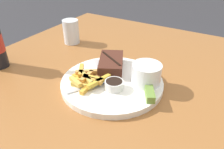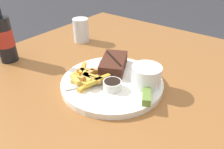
# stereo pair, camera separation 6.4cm
# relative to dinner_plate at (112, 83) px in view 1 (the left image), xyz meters

# --- Properties ---
(dining_table) EXTENTS (1.17, 1.04, 0.72)m
(dining_table) POSITION_rel_dinner_plate_xyz_m (0.00, 0.00, -0.09)
(dining_table) COLOR #935B2D
(dining_table) RESTS_ON ground_plane
(dinner_plate) EXTENTS (0.31, 0.31, 0.02)m
(dinner_plate) POSITION_rel_dinner_plate_xyz_m (0.00, 0.00, 0.00)
(dinner_plate) COLOR white
(dinner_plate) RESTS_ON dining_table
(steak_portion) EXTENTS (0.15, 0.12, 0.04)m
(steak_portion) POSITION_rel_dinner_plate_xyz_m (0.06, 0.04, 0.03)
(steak_portion) COLOR #472319
(steak_portion) RESTS_ON dinner_plate
(fries_pile) EXTENTS (0.12, 0.12, 0.02)m
(fries_pile) POSITION_rel_dinner_plate_xyz_m (-0.05, 0.06, 0.02)
(fries_pile) COLOR #CD9349
(fries_pile) RESTS_ON dinner_plate
(coleslaw_cup) EXTENTS (0.09, 0.09, 0.06)m
(coleslaw_cup) POSITION_rel_dinner_plate_xyz_m (0.04, -0.09, 0.04)
(coleslaw_cup) COLOR white
(coleslaw_cup) RESTS_ON dinner_plate
(dipping_sauce_cup) EXTENTS (0.05, 0.05, 0.03)m
(dipping_sauce_cup) POSITION_rel_dinner_plate_xyz_m (-0.03, -0.03, 0.02)
(dipping_sauce_cup) COLOR silver
(dipping_sauce_cup) RESTS_ON dinner_plate
(pickle_spear) EXTENTS (0.07, 0.05, 0.02)m
(pickle_spear) POSITION_rel_dinner_plate_xyz_m (-0.02, -0.13, 0.02)
(pickle_spear) COLOR olive
(pickle_spear) RESTS_ON dinner_plate
(fork_utensil) EXTENTS (0.12, 0.08, 0.00)m
(fork_utensil) POSITION_rel_dinner_plate_xyz_m (-0.07, 0.04, 0.01)
(fork_utensil) COLOR #B7B7BC
(fork_utensil) RESTS_ON dinner_plate
(knife_utensil) EXTENTS (0.12, 0.14, 0.01)m
(knife_utensil) POSITION_rel_dinner_plate_xyz_m (0.01, 0.04, 0.01)
(knife_utensil) COLOR #B7B7BC
(knife_utensil) RESTS_ON dinner_plate
(drinking_glass) EXTENTS (0.07, 0.07, 0.10)m
(drinking_glass) POSITION_rel_dinner_plate_xyz_m (0.19, 0.31, 0.04)
(drinking_glass) COLOR silver
(drinking_glass) RESTS_ON dining_table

